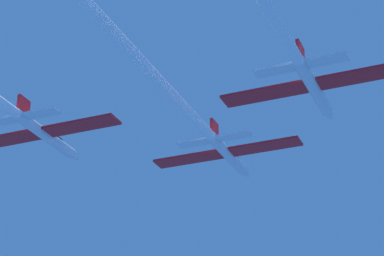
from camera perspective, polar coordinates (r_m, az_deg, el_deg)
jet_lead at (r=80.36m, az=-0.15°, el=1.05°), size 17.37×45.10×2.88m
jet_right_wing at (r=61.36m, az=5.24°, el=9.13°), size 17.37×53.57×2.88m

